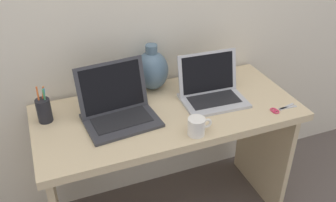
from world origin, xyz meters
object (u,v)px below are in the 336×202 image
object	(u,v)px
laptop_left	(117,105)
coffee_mug	(197,126)
scissors	(279,109)
laptop_right	(211,88)
green_vase	(152,70)
pen_cup	(44,110)

from	to	relation	value
laptop_left	coffee_mug	xyz separation A→B (m)	(0.29, -0.26, -0.03)
scissors	laptop_right	bearing A→B (deg)	139.43
laptop_right	green_vase	bearing A→B (deg)	139.47
scissors	green_vase	bearing A→B (deg)	139.45
laptop_left	pen_cup	distance (m)	0.34
green_vase	pen_cup	world-z (taller)	green_vase
laptop_right	pen_cup	world-z (taller)	laptop_right
laptop_left	laptop_right	size ratio (longest dim) A/B	1.09
coffee_mug	scissors	size ratio (longest dim) A/B	0.78
green_vase	scissors	xyz separation A→B (m)	(0.51, -0.44, -0.11)
laptop_right	scissors	size ratio (longest dim) A/B	2.23
pen_cup	scissors	world-z (taller)	pen_cup
green_vase	laptop_right	bearing A→B (deg)	-40.53
coffee_mug	scissors	bearing A→B (deg)	3.51
laptop_left	green_vase	world-z (taller)	laptop_left
green_vase	coffee_mug	xyz separation A→B (m)	(0.05, -0.47, -0.07)
laptop_right	pen_cup	bearing A→B (deg)	173.23
laptop_right	green_vase	xyz separation A→B (m)	(-0.24, 0.21, 0.05)
laptop_right	green_vase	size ratio (longest dim) A/B	1.31
laptop_left	coffee_mug	world-z (taller)	laptop_left
laptop_left	scissors	size ratio (longest dim) A/B	2.42
laptop_right	pen_cup	distance (m)	0.82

